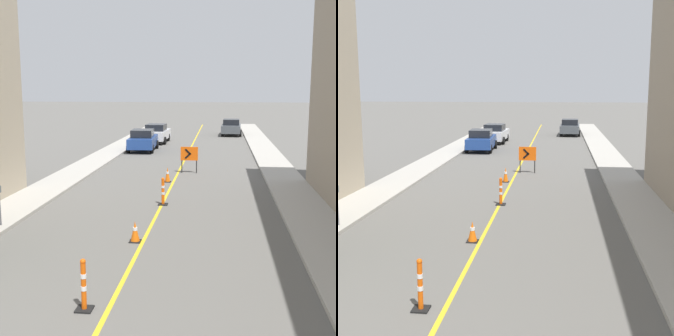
% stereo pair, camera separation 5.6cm
% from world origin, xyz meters
% --- Properties ---
extents(lane_stripe, '(0.12, 59.22, 0.01)m').
position_xyz_m(lane_stripe, '(0.00, 29.61, 0.00)').
color(lane_stripe, gold).
rests_on(lane_stripe, ground_plane).
extents(sidewalk_left, '(1.96, 59.22, 0.13)m').
position_xyz_m(sidewalk_left, '(-5.53, 29.61, 0.07)').
color(sidewalk_left, '#ADA89E').
rests_on(sidewalk_left, ground_plane).
extents(sidewalk_right, '(1.96, 59.22, 0.13)m').
position_xyz_m(sidewalk_right, '(5.53, 29.61, 0.07)').
color(sidewalk_right, '#ADA89E').
rests_on(sidewalk_right, ground_plane).
extents(traffic_cone_second, '(0.35, 0.35, 0.64)m').
position_xyz_m(traffic_cone_second, '(-0.24, 13.40, 0.31)').
color(traffic_cone_second, black).
rests_on(traffic_cone_second, ground_plane).
extents(traffic_cone_third, '(0.33, 0.33, 0.74)m').
position_xyz_m(traffic_cone_third, '(-0.29, 22.56, 0.36)').
color(traffic_cone_third, black).
rests_on(traffic_cone_third, ground_plane).
extents(delineator_post_front, '(0.35, 0.35, 1.14)m').
position_xyz_m(delineator_post_front, '(-0.50, 8.90, 0.49)').
color(delineator_post_front, black).
rests_on(delineator_post_front, ground_plane).
extents(delineator_post_rear, '(0.38, 0.38, 1.11)m').
position_xyz_m(delineator_post_rear, '(0.05, 18.01, 0.47)').
color(delineator_post_rear, black).
rests_on(delineator_post_rear, ground_plane).
extents(arrow_barricade_primary, '(0.95, 0.09, 1.44)m').
position_xyz_m(arrow_barricade_primary, '(0.61, 25.16, 1.01)').
color(arrow_barricade_primary, '#EF560C').
rests_on(arrow_barricade_primary, ground_plane).
extents(parked_car_curb_near, '(1.96, 4.36, 1.59)m').
position_xyz_m(parked_car_curb_near, '(-3.41, 33.88, 0.80)').
color(parked_car_curb_near, navy).
rests_on(parked_car_curb_near, ground_plane).
extents(parked_car_curb_mid, '(1.99, 4.38, 1.59)m').
position_xyz_m(parked_car_curb_mid, '(-3.13, 39.16, 0.80)').
color(parked_car_curb_mid, silver).
rests_on(parked_car_curb_mid, ground_plane).
extents(parked_car_curb_far, '(2.01, 4.38, 1.59)m').
position_xyz_m(parked_car_curb_far, '(3.31, 46.15, 0.80)').
color(parked_car_curb_far, '#474C51').
rests_on(parked_car_curb_far, ground_plane).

